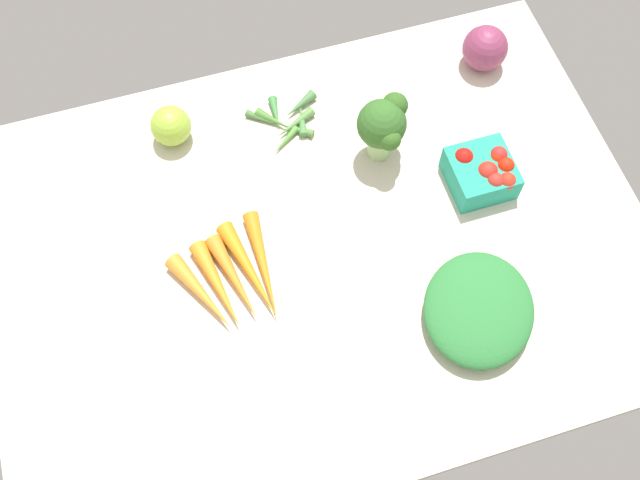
{
  "coord_description": "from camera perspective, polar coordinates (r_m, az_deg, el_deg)",
  "views": [
    {
      "loc": [
        -15.23,
        -49.61,
        108.6
      ],
      "look_at": [
        0.0,
        0.0,
        4.0
      ],
      "focal_mm": 42.16,
      "sensor_mm": 36.0,
      "label": 1
    }
  ],
  "objects": [
    {
      "name": "tablecloth",
      "position": [
        1.19,
        0.0,
        -0.64
      ],
      "size": [
        104.0,
        76.0,
        2.0
      ],
      "primitive_type": "cube",
      "color": "beige",
      "rests_on": "ground"
    },
    {
      "name": "broccoli_head",
      "position": [
        1.21,
        4.83,
        8.71
      ],
      "size": [
        8.82,
        9.51,
        12.16
      ],
      "color": "#A8CB85",
      "rests_on": "tablecloth"
    },
    {
      "name": "okra_pile",
      "position": [
        1.3,
        -2.48,
        9.11
      ],
      "size": [
        12.94,
        11.61,
        1.86
      ],
      "color": "#49783C",
      "rests_on": "tablecloth"
    },
    {
      "name": "carrot_bunch",
      "position": [
        1.15,
        -6.56,
        -2.92
      ],
      "size": [
        16.14,
        18.4,
        2.87
      ],
      "color": "orange",
      "rests_on": "tablecloth"
    },
    {
      "name": "heirloom_tomato_green",
      "position": [
        1.28,
        -11.26,
        8.49
      ],
      "size": [
        6.8,
        6.8,
        6.8
      ],
      "primitive_type": "sphere",
      "color": "#96C139",
      "rests_on": "tablecloth"
    },
    {
      "name": "red_onion_center",
      "position": [
        1.39,
        12.42,
        14.03
      ],
      "size": [
        7.95,
        7.95,
        7.95
      ],
      "primitive_type": "sphere",
      "color": "#853456",
      "rests_on": "tablecloth"
    },
    {
      "name": "berry_basket",
      "position": [
        1.24,
        12.29,
        5.09
      ],
      "size": [
        9.95,
        9.95,
        6.31
      ],
      "color": "teal",
      "rests_on": "tablecloth"
    },
    {
      "name": "leafy_greens_clump",
      "position": [
        1.14,
        11.96,
        -5.16
      ],
      "size": [
        23.51,
        24.4,
        4.98
      ],
      "primitive_type": "ellipsoid",
      "rotation": [
        0.0,
        0.0,
        2.62
      ],
      "color": "#2D7837",
      "rests_on": "tablecloth"
    }
  ]
}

